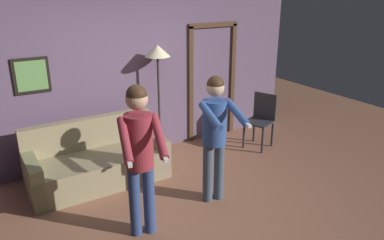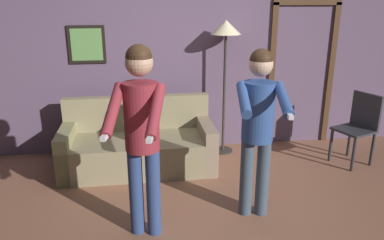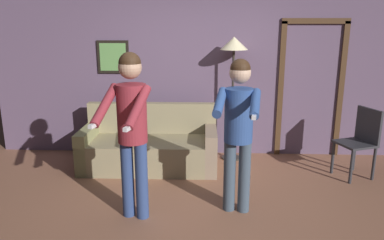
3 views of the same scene
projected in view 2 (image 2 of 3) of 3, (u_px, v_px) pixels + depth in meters
The scene contains 7 objects.
ground_plane at pixel (212, 218), 3.73m from camera, with size 12.00×12.00×0.00m, color #956147.
back_wall_assembly at pixel (188, 58), 5.17m from camera, with size 6.40×0.10×2.60m.
couch at pixel (139, 147), 4.79m from camera, with size 1.91×0.87×0.87m.
torchiere_lamp at pixel (226, 40), 4.88m from camera, with size 0.40×0.40×1.82m.
person_standing_left at pixel (141, 126), 3.18m from camera, with size 0.53×0.70×1.75m.
person_standing_right at pixel (258, 120), 3.50m from camera, with size 0.50×0.73×1.67m.
dining_chair_distant at pixel (359, 124), 4.86m from camera, with size 0.54×0.54×0.93m.
Camera 2 is at (-0.63, -3.19, 2.10)m, focal length 35.00 mm.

